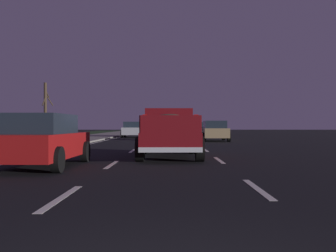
{
  "coord_description": "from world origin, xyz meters",
  "views": [
    {
      "loc": [
        -2.63,
        -0.11,
        1.23
      ],
      "look_at": [
        14.95,
        0.06,
        1.18
      ],
      "focal_mm": 41.6,
      "sensor_mm": 36.0,
      "label": 1
    }
  ],
  "objects": [
    {
      "name": "lane_markings",
      "position": [
        30.44,
        3.07,
        0.0
      ],
      "size": [
        108.0,
        7.04,
        0.01
      ],
      "color": "silver",
      "rests_on": "ground"
    },
    {
      "name": "pickup_truck",
      "position": [
        12.2,
        0.0,
        0.98
      ],
      "size": [
        5.47,
        2.37,
        1.87
      ],
      "color": "maroon",
      "rests_on": "ground"
    },
    {
      "name": "sedan_red",
      "position": [
        8.67,
        3.69,
        0.78
      ],
      "size": [
        4.42,
        2.05,
        1.54
      ],
      "color": "maroon",
      "rests_on": "ground"
    },
    {
      "name": "ground",
      "position": [
        27.0,
        0.0,
        0.0
      ],
      "size": [
        144.0,
        144.0,
        0.0
      ],
      "primitive_type": "plane",
      "color": "black"
    },
    {
      "name": "sidewalk_shoulder",
      "position": [
        27.0,
        7.45,
        0.06
      ],
      "size": [
        108.0,
        4.0,
        0.12
      ],
      "primitive_type": "cube",
      "color": "gray",
      "rests_on": "ground"
    },
    {
      "name": "sedan_silver",
      "position": [
        35.6,
        3.75,
        0.78
      ],
      "size": [
        4.44,
        2.09,
        1.54
      ],
      "color": "#B2B5BA",
      "rests_on": "ground"
    },
    {
      "name": "sedan_tan",
      "position": [
        27.12,
        -3.37,
        0.78
      ],
      "size": [
        4.41,
        2.04,
        1.54
      ],
      "color": "#9E845B",
      "rests_on": "ground"
    },
    {
      "name": "sedan_black",
      "position": [
        40.13,
        -3.73,
        0.78
      ],
      "size": [
        4.43,
        2.07,
        1.54
      ],
      "color": "black",
      "rests_on": "ground"
    },
    {
      "name": "bare_tree_far",
      "position": [
        35.31,
        12.27,
        2.79
      ],
      "size": [
        2.17,
        0.73,
        5.37
      ],
      "color": "#423323",
      "rests_on": "ground"
    },
    {
      "name": "grass_verge",
      "position": [
        27.0,
        12.45,
        0.0
      ],
      "size": [
        108.0,
        6.0,
        0.01
      ],
      "primitive_type": "cube",
      "color": "#1E3819",
      "rests_on": "ground"
    }
  ]
}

